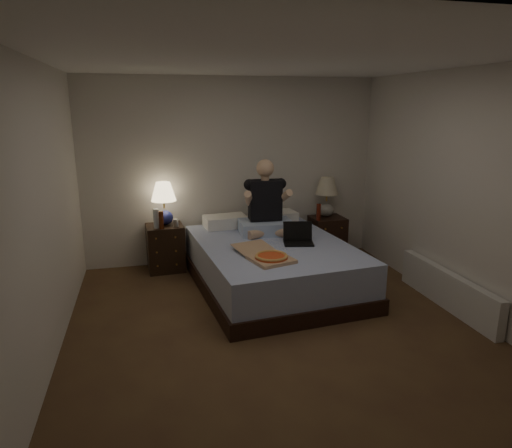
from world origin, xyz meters
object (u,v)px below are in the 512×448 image
object	(u,v)px
bed	(272,265)
nightstand_right	(327,238)
nightstand_left	(166,248)
person	(266,197)
soda_can	(176,223)
radiator	(447,290)
laptop	(299,234)
water_bottle	(156,219)
lamp_left	(164,204)
pizza_box	(271,257)
beer_bottle_left	(161,220)
beer_bottle_right	(319,212)
lamp_right	(327,197)

from	to	relation	value
bed	nightstand_right	world-z (taller)	nightstand_right
nightstand_left	nightstand_right	distance (m)	2.26
nightstand_left	person	bearing A→B (deg)	-24.64
soda_can	radiator	xyz separation A→B (m)	(2.74, -1.81, -0.46)
soda_can	laptop	bearing A→B (deg)	-34.54
nightstand_right	water_bottle	world-z (taller)	water_bottle
soda_can	radiator	size ratio (longest dim) A/B	0.06
water_bottle	soda_can	distance (m)	0.26
nightstand_right	lamp_left	world-z (taller)	lamp_left
pizza_box	beer_bottle_left	bearing A→B (deg)	112.43
pizza_box	nightstand_left	bearing A→B (deg)	108.37
bed	beer_bottle_right	size ratio (longest dim) A/B	9.62
beer_bottle_left	person	world-z (taller)	person
bed	beer_bottle_right	distance (m)	1.22
beer_bottle_right	nightstand_left	bearing A→B (deg)	175.56
bed	soda_can	size ratio (longest dim) A/B	22.12
bed	lamp_left	bearing A→B (deg)	136.31
beer_bottle_left	radiator	bearing A→B (deg)	-30.82
lamp_right	beer_bottle_right	bearing A→B (deg)	-135.10
nightstand_left	pizza_box	bearing A→B (deg)	-59.80
nightstand_left	lamp_left	xyz separation A→B (m)	(0.01, 0.04, 0.58)
beer_bottle_left	laptop	size ratio (longest dim) A/B	0.68
laptop	lamp_right	bearing A→B (deg)	66.22
bed	lamp_left	world-z (taller)	lamp_left
nightstand_left	soda_can	world-z (taller)	soda_can
nightstand_right	person	size ratio (longest dim) A/B	0.64
lamp_left	beer_bottle_right	size ratio (longest dim) A/B	2.43
nightstand_right	soda_can	size ratio (longest dim) A/B	5.93
water_bottle	pizza_box	xyz separation A→B (m)	(1.12, -1.41, -0.14)
beer_bottle_right	person	size ratio (longest dim) A/B	0.25
bed	water_bottle	size ratio (longest dim) A/B	8.85
water_bottle	beer_bottle_left	distance (m)	0.08
laptop	radiator	world-z (taller)	laptop
water_bottle	bed	bearing A→B (deg)	-31.17
nightstand_right	pizza_box	size ratio (longest dim) A/B	0.78
lamp_left	beer_bottle_left	distance (m)	0.27
nightstand_right	beer_bottle_right	distance (m)	0.47
radiator	soda_can	bearing A→B (deg)	146.59
soda_can	beer_bottle_right	xyz separation A→B (m)	(1.93, -0.06, 0.05)
lamp_left	beer_bottle_right	world-z (taller)	lamp_left
nightstand_left	beer_bottle_left	size ratio (longest dim) A/B	2.65
beer_bottle_left	person	xyz separation A→B (m)	(1.28, -0.32, 0.29)
bed	pizza_box	distance (m)	0.72
soda_can	pizza_box	xyz separation A→B (m)	(0.88, -1.43, -0.07)
nightstand_left	beer_bottle_right	bearing A→B (deg)	-8.02
nightstand_right	laptop	distance (m)	1.31
person	radiator	xyz separation A→B (m)	(1.65, -1.43, -0.82)
lamp_right	laptop	xyz separation A→B (m)	(-0.77, -1.05, -0.20)
nightstand_right	water_bottle	xyz separation A→B (m)	(-2.37, -0.07, 0.44)
nightstand_right	laptop	bearing A→B (deg)	-129.42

